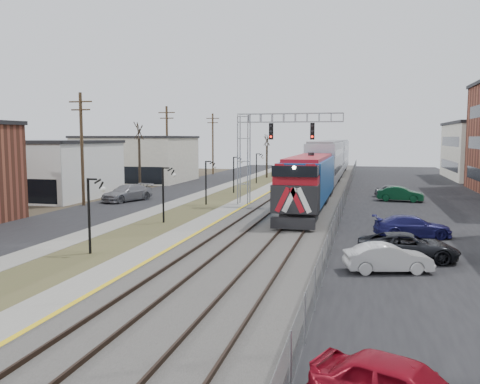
% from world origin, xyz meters
% --- Properties ---
extents(ground, '(160.00, 160.00, 0.00)m').
position_xyz_m(ground, '(0.00, 0.00, 0.00)').
color(ground, '#473D2D').
rests_on(ground, ground).
extents(street_west, '(7.00, 120.00, 0.04)m').
position_xyz_m(street_west, '(-11.50, 35.00, 0.02)').
color(street_west, black).
rests_on(street_west, ground).
extents(sidewalk, '(2.00, 120.00, 0.08)m').
position_xyz_m(sidewalk, '(-7.00, 35.00, 0.04)').
color(sidewalk, gray).
rests_on(sidewalk, ground).
extents(grass_median, '(4.00, 120.00, 0.06)m').
position_xyz_m(grass_median, '(-4.00, 35.00, 0.03)').
color(grass_median, '#494B28').
rests_on(grass_median, ground).
extents(platform, '(2.00, 120.00, 0.24)m').
position_xyz_m(platform, '(-1.00, 35.00, 0.12)').
color(platform, gray).
rests_on(platform, ground).
extents(ballast_bed, '(8.00, 120.00, 0.20)m').
position_xyz_m(ballast_bed, '(4.00, 35.00, 0.10)').
color(ballast_bed, '#595651').
rests_on(ballast_bed, ground).
extents(parking_lot, '(16.00, 120.00, 0.04)m').
position_xyz_m(parking_lot, '(16.00, 35.00, 0.02)').
color(parking_lot, black).
rests_on(parking_lot, ground).
extents(platform_edge, '(0.24, 120.00, 0.01)m').
position_xyz_m(platform_edge, '(-0.12, 35.00, 0.24)').
color(platform_edge, gold).
rests_on(platform_edge, platform).
extents(track_near, '(1.58, 120.00, 0.15)m').
position_xyz_m(track_near, '(2.00, 35.00, 0.28)').
color(track_near, '#2D2119').
rests_on(track_near, ballast_bed).
extents(track_far, '(1.58, 120.00, 0.15)m').
position_xyz_m(track_far, '(5.50, 35.00, 0.28)').
color(track_far, '#2D2119').
rests_on(track_far, ballast_bed).
extents(train, '(3.00, 63.05, 5.33)m').
position_xyz_m(train, '(5.50, 48.99, 2.88)').
color(train, '#134B9A').
rests_on(train, ground).
extents(signal_gantry, '(9.00, 1.07, 8.15)m').
position_xyz_m(signal_gantry, '(1.22, 27.99, 5.59)').
color(signal_gantry, gray).
rests_on(signal_gantry, ground).
extents(lampposts, '(0.14, 62.14, 4.00)m').
position_xyz_m(lampposts, '(-4.00, 18.29, 2.00)').
color(lampposts, black).
rests_on(lampposts, ground).
extents(utility_poles, '(0.28, 80.28, 10.00)m').
position_xyz_m(utility_poles, '(-14.50, 25.00, 5.00)').
color(utility_poles, '#4C3823').
rests_on(utility_poles, ground).
extents(fence, '(0.04, 120.00, 1.60)m').
position_xyz_m(fence, '(8.20, 35.00, 0.80)').
color(fence, gray).
rests_on(fence, ground).
extents(buildings_west, '(14.00, 67.00, 7.00)m').
position_xyz_m(buildings_west, '(-21.00, 24.21, 3.01)').
color(buildings_west, beige).
rests_on(buildings_west, ground).
extents(bare_trees, '(12.30, 42.30, 5.95)m').
position_xyz_m(bare_trees, '(-12.66, 38.91, 2.70)').
color(bare_trees, '#382D23').
rests_on(bare_trees, ground).
extents(car_lot_b, '(4.09, 2.29, 1.28)m').
position_xyz_m(car_lot_b, '(10.91, 7.97, 0.64)').
color(car_lot_b, silver).
rests_on(car_lot_b, ground).
extents(car_lot_c, '(5.02, 2.65, 1.35)m').
position_xyz_m(car_lot_c, '(11.99, 10.54, 0.67)').
color(car_lot_c, black).
rests_on(car_lot_c, ground).
extents(car_lot_d, '(4.88, 2.76, 1.33)m').
position_xyz_m(car_lot_d, '(12.72, 16.62, 0.67)').
color(car_lot_d, '#171752').
rests_on(car_lot_d, ground).
extents(car_lot_e, '(4.02, 2.17, 1.30)m').
position_xyz_m(car_lot_e, '(12.82, 37.96, 0.65)').
color(car_lot_e, slate).
rests_on(car_lot_e, ground).
extents(car_lot_f, '(4.40, 2.05, 1.40)m').
position_xyz_m(car_lot_f, '(13.21, 34.78, 0.70)').
color(car_lot_f, '#0D4123').
rests_on(car_lot_f, ground).
extents(car_street_b, '(3.97, 5.85, 1.57)m').
position_xyz_m(car_street_b, '(-12.14, 28.75, 0.79)').
color(car_street_b, gray).
rests_on(car_street_b, ground).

